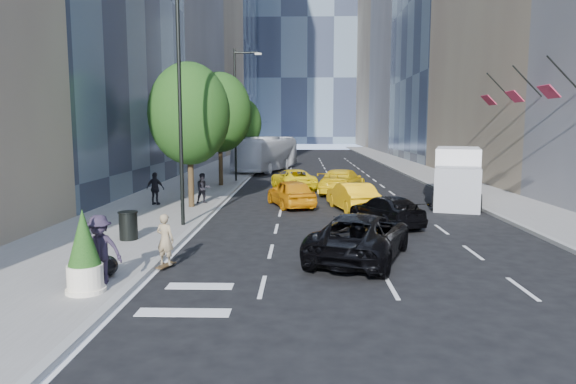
{
  "coord_description": "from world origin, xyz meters",
  "views": [
    {
      "loc": [
        -1.46,
        -17.47,
        4.33
      ],
      "look_at": [
        -2.0,
        3.85,
        1.6
      ],
      "focal_mm": 32.0,
      "sensor_mm": 36.0,
      "label": 1
    }
  ],
  "objects_px": {
    "city_bus": "(267,154)",
    "box_truck": "(457,176)",
    "trash_can": "(128,226)",
    "planter_shrub": "(84,253)",
    "black_sedan_lincoln": "(361,236)",
    "black_sedan_mercedes": "(386,211)",
    "skateboarder": "(165,243)"
  },
  "relations": [
    {
      "from": "skateboarder",
      "to": "black_sedan_mercedes",
      "type": "xyz_separation_m",
      "value": [
        7.9,
        7.12,
        -0.14
      ]
    },
    {
      "from": "box_truck",
      "to": "skateboarder",
      "type": "bearing_deg",
      "value": -117.27
    },
    {
      "from": "trash_can",
      "to": "planter_shrub",
      "type": "distance_m",
      "value": 6.17
    },
    {
      "from": "skateboarder",
      "to": "black_sedan_lincoln",
      "type": "bearing_deg",
      "value": -150.04
    },
    {
      "from": "black_sedan_mercedes",
      "to": "city_bus",
      "type": "distance_m",
      "value": 28.73
    },
    {
      "from": "city_bus",
      "to": "box_truck",
      "type": "relative_size",
      "value": 1.75
    },
    {
      "from": "skateboarder",
      "to": "trash_can",
      "type": "distance_m",
      "value": 4.01
    },
    {
      "from": "box_truck",
      "to": "planter_shrub",
      "type": "xyz_separation_m",
      "value": [
        -14.2,
        -16.28,
        -0.42
      ]
    },
    {
      "from": "trash_can",
      "to": "planter_shrub",
      "type": "height_order",
      "value": "planter_shrub"
    },
    {
      "from": "black_sedan_mercedes",
      "to": "box_truck",
      "type": "relative_size",
      "value": 0.65
    },
    {
      "from": "city_bus",
      "to": "trash_can",
      "type": "distance_m",
      "value": 31.79
    },
    {
      "from": "skateboarder",
      "to": "box_truck",
      "type": "distance_m",
      "value": 18.69
    },
    {
      "from": "skateboarder",
      "to": "trash_can",
      "type": "relative_size",
      "value": 1.57
    },
    {
      "from": "planter_shrub",
      "to": "box_truck",
      "type": "bearing_deg",
      "value": 48.91
    },
    {
      "from": "skateboarder",
      "to": "planter_shrub",
      "type": "height_order",
      "value": "planter_shrub"
    },
    {
      "from": "city_bus",
      "to": "box_truck",
      "type": "distance_m",
      "value": 24.6
    },
    {
      "from": "city_bus",
      "to": "black_sedan_mercedes",
      "type": "bearing_deg",
      "value": -61.04
    },
    {
      "from": "black_sedan_lincoln",
      "to": "planter_shrub",
      "type": "height_order",
      "value": "planter_shrub"
    },
    {
      "from": "city_bus",
      "to": "planter_shrub",
      "type": "xyz_separation_m",
      "value": [
        -2.12,
        -37.71,
        -0.52
      ]
    },
    {
      "from": "skateboarder",
      "to": "planter_shrub",
      "type": "xyz_separation_m",
      "value": [
        -1.32,
        -2.77,
        0.37
      ]
    },
    {
      "from": "box_truck",
      "to": "trash_can",
      "type": "relative_size",
      "value": 6.85
    },
    {
      "from": "skateboarder",
      "to": "city_bus",
      "type": "relative_size",
      "value": 0.13
    },
    {
      "from": "black_sedan_lincoln",
      "to": "box_truck",
      "type": "relative_size",
      "value": 0.8
    },
    {
      "from": "city_bus",
      "to": "planter_shrub",
      "type": "height_order",
      "value": "city_bus"
    },
    {
      "from": "black_sedan_lincoln",
      "to": "city_bus",
      "type": "height_order",
      "value": "city_bus"
    },
    {
      "from": "trash_can",
      "to": "planter_shrub",
      "type": "xyz_separation_m",
      "value": [
        0.95,
        -6.08,
        0.51
      ]
    },
    {
      "from": "city_bus",
      "to": "box_truck",
      "type": "xyz_separation_m",
      "value": [
        12.08,
        -21.42,
        -0.09
      ]
    },
    {
      "from": "city_bus",
      "to": "box_truck",
      "type": "bearing_deg",
      "value": -45.92
    },
    {
      "from": "city_bus",
      "to": "trash_can",
      "type": "bearing_deg",
      "value": -80.88
    },
    {
      "from": "black_sedan_mercedes",
      "to": "trash_can",
      "type": "height_order",
      "value": "black_sedan_mercedes"
    },
    {
      "from": "skateboarder",
      "to": "trash_can",
      "type": "height_order",
      "value": "skateboarder"
    },
    {
      "from": "box_truck",
      "to": "planter_shrub",
      "type": "bearing_deg",
      "value": -114.73
    }
  ]
}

